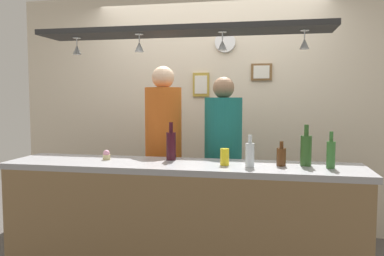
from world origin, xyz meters
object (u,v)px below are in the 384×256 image
at_px(bottle_champagne_green, 306,150).
at_px(cupcake, 106,155).
at_px(bottle_wine_dark_red, 171,145).
at_px(person_middle_teal_shirt, 223,149).
at_px(bottle_beer_brown_stubby, 281,156).
at_px(picture_frame_upper_small, 261,72).
at_px(wall_clock, 225,42).
at_px(bottle_soda_clear, 250,154).
at_px(person_left_orange_shirt, 163,141).
at_px(drink_can, 225,157).
at_px(picture_frame_crest, 201,85).
at_px(bottle_beer_green_import, 331,154).

bearing_deg(bottle_champagne_green, cupcake, -179.12).
distance_m(bottle_wine_dark_red, cupcake, 0.52).
xyz_separation_m(person_middle_teal_shirt, bottle_beer_brown_stubby, (0.50, -0.63, 0.05)).
height_order(picture_frame_upper_small, wall_clock, wall_clock).
xyz_separation_m(bottle_soda_clear, picture_frame_upper_small, (0.05, 1.47, 0.67)).
xyz_separation_m(person_left_orange_shirt, bottle_beer_brown_stubby, (1.06, -0.63, -0.02)).
height_order(person_middle_teal_shirt, drink_can, person_middle_teal_shirt).
distance_m(bottle_champagne_green, bottle_soda_clear, 0.42).
bearing_deg(picture_frame_upper_small, cupcake, -131.00).
height_order(bottle_champagne_green, picture_frame_crest, picture_frame_crest).
relative_size(drink_can, picture_frame_crest, 0.47).
bearing_deg(bottle_wine_dark_red, picture_frame_upper_small, 62.10).
height_order(bottle_champagne_green, bottle_beer_green_import, bottle_champagne_green).
distance_m(person_left_orange_shirt, bottle_beer_green_import, 1.55).
bearing_deg(bottle_wine_dark_red, drink_can, -19.25).
xyz_separation_m(person_left_orange_shirt, bottle_soda_clear, (0.84, -0.73, 0.00)).
height_order(drink_can, wall_clock, wall_clock).
bearing_deg(cupcake, person_left_orange_shirt, 64.16).
relative_size(bottle_wine_dark_red, picture_frame_upper_small, 1.36).
bearing_deg(picture_frame_crest, bottle_soda_clear, -67.51).
height_order(person_middle_teal_shirt, picture_frame_crest, picture_frame_crest).
bearing_deg(picture_frame_upper_small, person_middle_teal_shirt, -113.37).
distance_m(person_left_orange_shirt, bottle_wine_dark_red, 0.57).
bearing_deg(person_left_orange_shirt, picture_frame_crest, 72.85).
bearing_deg(picture_frame_crest, picture_frame_upper_small, 0.00).
height_order(person_middle_teal_shirt, bottle_beer_brown_stubby, person_middle_teal_shirt).
xyz_separation_m(bottle_soda_clear, cupcake, (-1.14, 0.11, -0.06)).
bearing_deg(bottle_soda_clear, picture_frame_upper_small, 88.24).
height_order(bottle_beer_brown_stubby, wall_clock, wall_clock).
distance_m(bottle_beer_brown_stubby, cupcake, 1.36).
distance_m(cupcake, picture_frame_crest, 1.58).
bearing_deg(cupcake, bottle_wine_dark_red, 9.84).
xyz_separation_m(bottle_beer_brown_stubby, picture_frame_upper_small, (-0.18, 1.37, 0.69)).
xyz_separation_m(person_left_orange_shirt, person_middle_teal_shirt, (0.56, 0.00, -0.07)).
relative_size(bottle_wine_dark_red, bottle_beer_green_import, 1.15).
bearing_deg(bottle_beer_brown_stubby, bottle_soda_clear, -156.61).
bearing_deg(picture_frame_crest, bottle_champagne_green, -53.03).
height_order(bottle_beer_brown_stubby, bottle_wine_dark_red, bottle_wine_dark_red).
bearing_deg(bottle_beer_brown_stubby, bottle_wine_dark_red, 173.14).
height_order(bottle_beer_green_import, picture_frame_upper_small, picture_frame_upper_small).
xyz_separation_m(person_middle_teal_shirt, picture_frame_upper_small, (0.32, 0.74, 0.74)).
bearing_deg(person_middle_teal_shirt, bottle_champagne_green, -41.58).
distance_m(bottle_beer_green_import, picture_frame_crest, 1.91).
bearing_deg(bottle_champagne_green, drink_can, -171.17).
relative_size(picture_frame_upper_small, picture_frame_crest, 0.85).
bearing_deg(person_middle_teal_shirt, cupcake, -144.30).
relative_size(cupcake, picture_frame_crest, 0.30).
relative_size(person_left_orange_shirt, bottle_soda_clear, 7.63).
relative_size(bottle_beer_brown_stubby, bottle_beer_green_import, 0.69).
bearing_deg(bottle_beer_green_import, wall_clock, 122.72).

